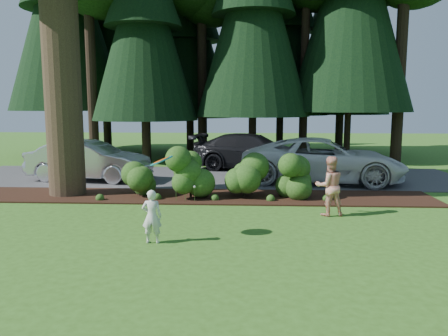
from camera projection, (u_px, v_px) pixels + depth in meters
name	position (u px, v px, depth m)	size (l,w,h in m)	color
ground	(184.00, 222.00, 11.77)	(80.00, 80.00, 0.00)	#315919
mulch_bed	(197.00, 196.00, 14.98)	(16.00, 2.50, 0.05)	black
driveway	(208.00, 177.00, 19.18)	(22.00, 6.00, 0.03)	#38383A
shrub_row	(220.00, 175.00, 14.72)	(6.53, 1.60, 1.61)	#204114
lily_cluster	(185.00, 187.00, 14.09)	(0.69, 0.09, 0.57)	#204114
tree_wall	(224.00, 0.00, 26.62)	(25.66, 12.15, 17.09)	black
car_silver_wagon	(89.00, 160.00, 18.14)	(1.76, 5.03, 1.66)	#B5B5BA
car_white_suv	(323.00, 160.00, 17.69)	(2.99, 6.48, 1.80)	silver
car_dark_suv	(253.00, 152.00, 21.23)	(2.44, 5.99, 1.74)	black
child	(152.00, 217.00, 9.88)	(0.45, 0.30, 1.24)	silver
adult	(329.00, 186.00, 12.37)	(0.83, 0.64, 1.70)	red
frisbee	(161.00, 161.00, 10.03)	(0.53, 0.56, 0.24)	#177181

